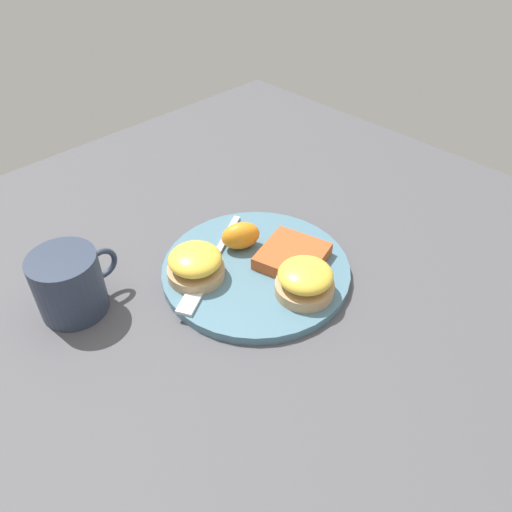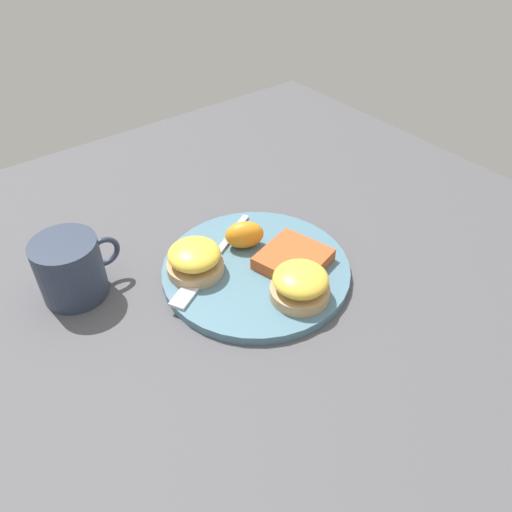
{
  "view_description": "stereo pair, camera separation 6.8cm",
  "coord_description": "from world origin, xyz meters",
  "px_view_note": "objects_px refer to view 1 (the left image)",
  "views": [
    {
      "loc": [
        -0.39,
        -0.4,
        0.51
      ],
      "look_at": [
        0.0,
        0.0,
        0.03
      ],
      "focal_mm": 35.0,
      "sensor_mm": 36.0,
      "label": 1
    },
    {
      "loc": [
        -0.34,
        -0.44,
        0.51
      ],
      "look_at": [
        0.0,
        0.0,
        0.03
      ],
      "focal_mm": 35.0,
      "sensor_mm": 36.0,
      "label": 2
    }
  ],
  "objects_px": {
    "sandwich_benedict_left": "(195,264)",
    "hashbrown_patty": "(292,256)",
    "orange_wedge": "(241,236)",
    "sandwich_benedict_right": "(305,280)",
    "cup": "(69,284)",
    "fork": "(209,267)"
  },
  "relations": [
    {
      "from": "sandwich_benedict_right",
      "to": "hashbrown_patty",
      "type": "height_order",
      "value": "sandwich_benedict_right"
    },
    {
      "from": "sandwich_benedict_left",
      "to": "cup",
      "type": "distance_m",
      "value": 0.17
    },
    {
      "from": "sandwich_benedict_right",
      "to": "orange_wedge",
      "type": "xyz_separation_m",
      "value": [
        0.01,
        0.14,
        -0.0
      ]
    },
    {
      "from": "sandwich_benedict_left",
      "to": "hashbrown_patty",
      "type": "bearing_deg",
      "value": -31.53
    },
    {
      "from": "orange_wedge",
      "to": "cup",
      "type": "height_order",
      "value": "cup"
    },
    {
      "from": "sandwich_benedict_left",
      "to": "orange_wedge",
      "type": "xyz_separation_m",
      "value": [
        0.09,
        0.0,
        -0.0
      ]
    },
    {
      "from": "sandwich_benedict_left",
      "to": "sandwich_benedict_right",
      "type": "height_order",
      "value": "same"
    },
    {
      "from": "hashbrown_patty",
      "to": "fork",
      "type": "distance_m",
      "value": 0.13
    },
    {
      "from": "sandwich_benedict_left",
      "to": "hashbrown_patty",
      "type": "distance_m",
      "value": 0.15
    },
    {
      "from": "sandwich_benedict_right",
      "to": "fork",
      "type": "xyz_separation_m",
      "value": [
        -0.06,
        0.13,
        -0.02
      ]
    },
    {
      "from": "orange_wedge",
      "to": "fork",
      "type": "xyz_separation_m",
      "value": [
        -0.07,
        -0.0,
        -0.02
      ]
    },
    {
      "from": "sandwich_benedict_left",
      "to": "fork",
      "type": "xyz_separation_m",
      "value": [
        0.02,
        -0.0,
        -0.02
      ]
    },
    {
      "from": "hashbrown_patty",
      "to": "orange_wedge",
      "type": "height_order",
      "value": "orange_wedge"
    },
    {
      "from": "fork",
      "to": "cup",
      "type": "bearing_deg",
      "value": 155.49
    },
    {
      "from": "sandwich_benedict_left",
      "to": "sandwich_benedict_right",
      "type": "distance_m",
      "value": 0.16
    },
    {
      "from": "sandwich_benedict_left",
      "to": "cup",
      "type": "relative_size",
      "value": 0.69
    },
    {
      "from": "hashbrown_patty",
      "to": "cup",
      "type": "relative_size",
      "value": 0.77
    },
    {
      "from": "sandwich_benedict_left",
      "to": "orange_wedge",
      "type": "bearing_deg",
      "value": 1.96
    },
    {
      "from": "cup",
      "to": "fork",
      "type": "bearing_deg",
      "value": -24.51
    },
    {
      "from": "sandwich_benedict_right",
      "to": "hashbrown_patty",
      "type": "distance_m",
      "value": 0.07
    },
    {
      "from": "orange_wedge",
      "to": "hashbrown_patty",
      "type": "bearing_deg",
      "value": -68.18
    },
    {
      "from": "orange_wedge",
      "to": "fork",
      "type": "relative_size",
      "value": 0.29
    }
  ]
}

